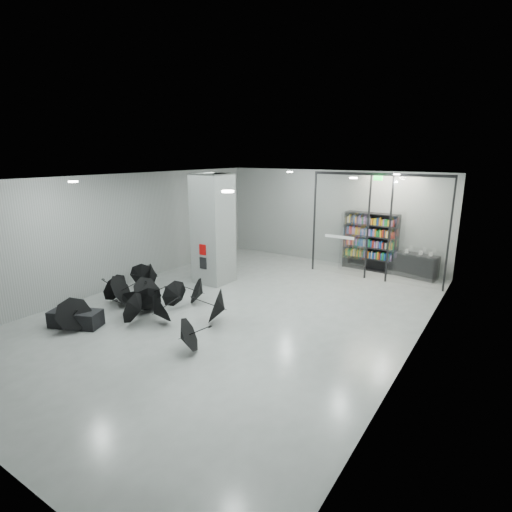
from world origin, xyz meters
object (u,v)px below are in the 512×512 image
Objects in this scene: column at (213,229)px; shop_counter at (416,266)px; bookshelf at (370,242)px; umbrella_cluster at (150,303)px; bench at (76,318)px.

column is 7.95m from shop_counter.
column is 1.69× the size of bookshelf.
bookshelf is 9.19m from umbrella_cluster.
bookshelf is at bearing 40.89° from bench.
umbrella_cluster is (-5.94, -8.13, -0.15)m from shop_counter.
bench is 0.91× the size of shop_counter.
bench is 0.25× the size of umbrella_cluster.
bench is 12.12m from shop_counter.
bookshelf is 0.42× the size of umbrella_cluster.
column is 2.84× the size of bench.
umbrella_cluster reaches higher than bench.
column is 0.70× the size of umbrella_cluster.
shop_counter is at bearing 0.87° from bookshelf.
shop_counter is at bearing 53.88° from umbrella_cluster.
column is 5.60m from bench.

